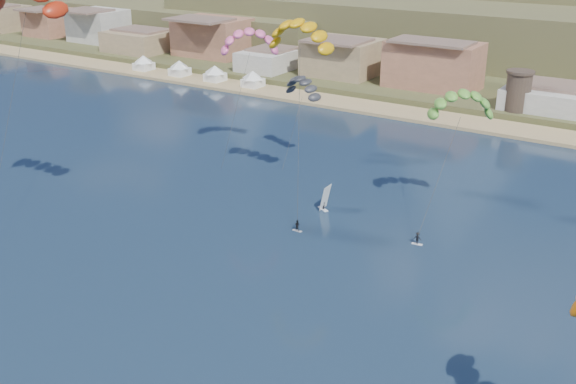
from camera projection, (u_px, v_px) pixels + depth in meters
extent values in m
cube|color=tan|center=(480.00, 124.00, 144.74)|extent=(2200.00, 12.00, 0.90)
cylinder|color=#47382D|center=(518.00, 92.00, 146.33)|extent=(5.20, 5.20, 8.00)
cylinder|color=#47382D|center=(521.00, 72.00, 144.72)|extent=(5.82, 5.82, 0.60)
cube|color=white|center=(144.00, 66.00, 191.86)|extent=(4.50, 4.50, 2.00)
pyramid|color=white|center=(143.00, 55.00, 190.74)|extent=(6.40, 6.40, 2.00)
cube|color=white|center=(180.00, 72.00, 185.34)|extent=(4.50, 4.50, 2.00)
pyramid|color=white|center=(179.00, 60.00, 184.22)|extent=(6.40, 6.40, 2.00)
cube|color=white|center=(215.00, 77.00, 179.32)|extent=(4.50, 4.50, 2.00)
pyramid|color=white|center=(215.00, 65.00, 178.20)|extent=(6.40, 6.40, 2.00)
cube|color=white|center=(253.00, 83.00, 173.30)|extent=(4.50, 4.50, 2.00)
pyramid|color=white|center=(253.00, 71.00, 172.18)|extent=(6.40, 6.40, 2.00)
cylinder|color=#262626|center=(5.00, 138.00, 85.39)|extent=(0.05, 0.05, 31.91)
cube|color=silver|center=(297.00, 231.00, 96.64)|extent=(1.40, 0.48, 0.09)
imported|color=black|center=(297.00, 225.00, 96.33)|extent=(0.80, 0.64, 1.59)
cylinder|color=#262626|center=(299.00, 135.00, 98.22)|extent=(0.05, 0.05, 25.42)
cube|color=silver|center=(417.00, 244.00, 92.75)|extent=(1.48, 0.57, 0.10)
imported|color=black|center=(417.00, 238.00, 92.42)|extent=(1.13, 0.72, 1.67)
cylinder|color=#262626|center=(439.00, 176.00, 94.11)|extent=(0.05, 0.05, 18.00)
cylinder|color=#262626|center=(237.00, 111.00, 118.76)|extent=(0.04, 0.04, 20.29)
cylinder|color=#262626|center=(290.00, 132.00, 120.14)|extent=(0.04, 0.04, 13.69)
cube|color=silver|center=(323.00, 209.00, 103.70)|extent=(2.18, 1.68, 0.11)
imported|color=black|center=(323.00, 204.00, 103.38)|extent=(0.91, 0.83, 1.56)
cube|color=white|center=(325.00, 197.00, 102.78)|extent=(1.95, 2.45, 3.73)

